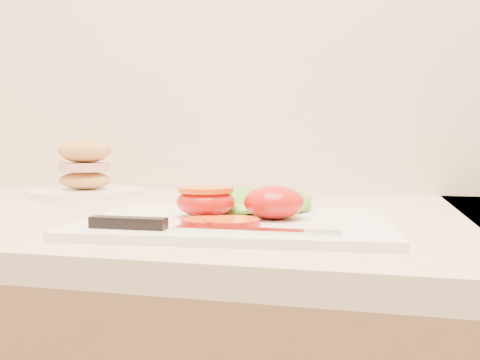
# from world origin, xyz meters

# --- Properties ---
(cutting_board) EXTENTS (0.37, 0.28, 0.01)m
(cutting_board) POSITION_xyz_m (-0.10, 1.54, 0.94)
(cutting_board) COLOR silver
(cutting_board) RESTS_ON counter
(tomato_half_dome) EXTENTS (0.07, 0.07, 0.04)m
(tomato_half_dome) POSITION_xyz_m (-0.06, 1.55, 0.96)
(tomato_half_dome) COLOR red
(tomato_half_dome) RESTS_ON cutting_board
(tomato_half_cut) EXTENTS (0.07, 0.07, 0.04)m
(tomato_half_cut) POSITION_xyz_m (-0.15, 1.55, 0.96)
(tomato_half_cut) COLOR red
(tomato_half_cut) RESTS_ON cutting_board
(tomato_slice_0) EXTENTS (0.06, 0.06, 0.01)m
(tomato_slice_0) POSITION_xyz_m (-0.10, 1.49, 0.94)
(tomato_slice_0) COLOR orange
(tomato_slice_0) RESTS_ON cutting_board
(tomato_slice_1) EXTENTS (0.05, 0.05, 0.01)m
(tomato_slice_1) POSITION_xyz_m (-0.13, 1.49, 0.94)
(tomato_slice_1) COLOR orange
(tomato_slice_1) RESTS_ON cutting_board
(lettuce_leaf_0) EXTENTS (0.15, 0.11, 0.03)m
(lettuce_leaf_0) POSITION_xyz_m (-0.13, 1.61, 0.95)
(lettuce_leaf_0) COLOR #74C032
(lettuce_leaf_0) RESTS_ON cutting_board
(lettuce_leaf_1) EXTENTS (0.15, 0.14, 0.03)m
(lettuce_leaf_1) POSITION_xyz_m (-0.08, 1.62, 0.95)
(lettuce_leaf_1) COLOR #74C032
(lettuce_leaf_1) RESTS_ON cutting_board
(knife) EXTENTS (0.26, 0.03, 0.01)m
(knife) POSITION_xyz_m (-0.15, 1.45, 0.94)
(knife) COLOR silver
(knife) RESTS_ON cutting_board
(sandwich_plate) EXTENTS (0.21, 0.21, 0.11)m
(sandwich_plate) POSITION_xyz_m (-0.48, 1.84, 0.97)
(sandwich_plate) COLOR white
(sandwich_plate) RESTS_ON counter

